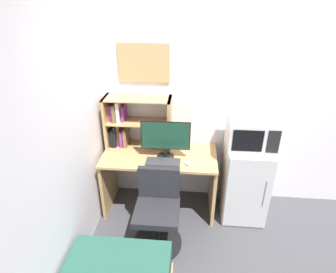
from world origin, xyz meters
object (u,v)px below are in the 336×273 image
at_px(hutch_bookshelf, 128,121).
at_px(microwave, 252,132).
at_px(desk_chair, 158,214).
at_px(mini_fridge, 244,180).
at_px(monitor, 166,138).
at_px(computer_mouse, 188,163).
at_px(wall_corkboard, 144,63).
at_px(keyboard, 163,162).

distance_m(hutch_bookshelf, microwave, 1.39).
relative_size(hutch_bookshelf, microwave, 1.51).
bearing_deg(desk_chair, hutch_bookshelf, 119.83).
bearing_deg(mini_fridge, monitor, -176.88).
distance_m(microwave, desk_chair, 1.31).
bearing_deg(mini_fridge, desk_chair, -150.68).
height_order(hutch_bookshelf, desk_chair, hutch_bookshelf).
distance_m(hutch_bookshelf, computer_mouse, 0.86).
xyz_separation_m(monitor, microwave, (0.91, 0.05, 0.08)).
bearing_deg(monitor, desk_chair, -94.45).
height_order(monitor, computer_mouse, monitor).
xyz_separation_m(microwave, desk_chair, (-0.95, -0.54, -0.73)).
bearing_deg(desk_chair, microwave, 29.46).
distance_m(microwave, wall_corkboard, 1.38).
bearing_deg(desk_chair, wall_corkboard, 105.35).
bearing_deg(keyboard, desk_chair, -93.37).
bearing_deg(keyboard, hutch_bookshelf, 140.04).
xyz_separation_m(microwave, wall_corkboard, (-1.19, 0.32, 0.64)).
bearing_deg(microwave, hutch_bookshelf, 171.77).
bearing_deg(desk_chair, keyboard, 86.63).
bearing_deg(computer_mouse, monitor, 153.61).
height_order(computer_mouse, wall_corkboard, wall_corkboard).
bearing_deg(wall_corkboard, hutch_bookshelf, -147.81).
bearing_deg(monitor, hutch_bookshelf, 151.32).
xyz_separation_m(computer_mouse, desk_chair, (-0.29, -0.36, -0.42)).
distance_m(keyboard, desk_chair, 0.55).
xyz_separation_m(computer_mouse, microwave, (0.66, 0.18, 0.31)).
height_order(monitor, keyboard, monitor).
distance_m(mini_fridge, wall_corkboard, 1.76).
xyz_separation_m(hutch_bookshelf, mini_fridge, (1.37, -0.20, -0.61)).
distance_m(hutch_bookshelf, keyboard, 0.65).
distance_m(mini_fridge, microwave, 0.63).
xyz_separation_m(monitor, wall_corkboard, (-0.27, 0.37, 0.72)).
bearing_deg(desk_chair, computer_mouse, 50.99).
xyz_separation_m(keyboard, desk_chair, (-0.02, -0.36, -0.41)).
relative_size(keyboard, mini_fridge, 0.40).
xyz_separation_m(monitor, keyboard, (-0.02, -0.12, -0.24)).
distance_m(hutch_bookshelf, desk_chair, 1.11).
bearing_deg(keyboard, computer_mouse, -1.17).
bearing_deg(computer_mouse, desk_chair, -129.01).
height_order(microwave, desk_chair, microwave).
bearing_deg(monitor, mini_fridge, 3.12).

